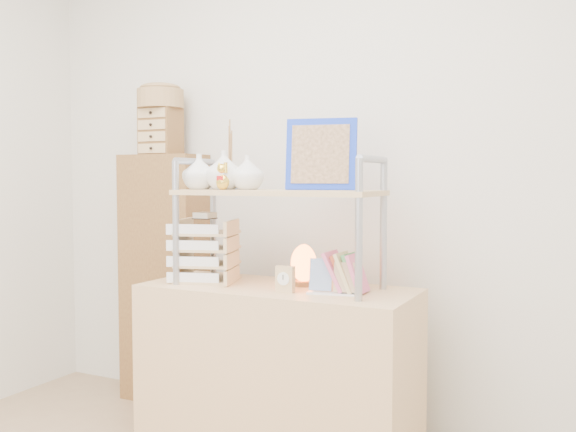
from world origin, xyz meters
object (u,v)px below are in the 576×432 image
object	(u,v)px
cabinet	(165,278)
letter_tray	(206,254)
desk	(278,371)
salt_lamp	(304,265)

from	to	relation	value
cabinet	letter_tray	distance (m)	0.69
desk	salt_lamp	world-z (taller)	salt_lamp
desk	cabinet	bearing A→B (deg)	157.55
salt_lamp	desk	bearing A→B (deg)	-138.15
salt_lamp	letter_tray	bearing A→B (deg)	-167.48
cabinet	letter_tray	xyz separation A→B (m)	(0.54, -0.39, 0.20)
cabinet	salt_lamp	xyz separation A→B (m)	(0.98, -0.29, 0.17)
cabinet	letter_tray	size ratio (longest dim) A/B	4.21
cabinet	salt_lamp	distance (m)	1.04
letter_tray	desk	bearing A→B (deg)	3.26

